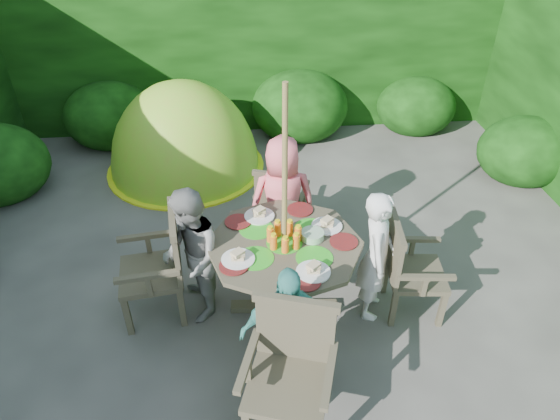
{
  "coord_description": "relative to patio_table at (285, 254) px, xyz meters",
  "views": [
    {
      "loc": [
        -0.34,
        -3.62,
        3.43
      ],
      "look_at": [
        -0.0,
        0.06,
        0.85
      ],
      "focal_mm": 32.0,
      "sensor_mm": 36.0,
      "label": 1
    }
  ],
  "objects": [
    {
      "name": "ground",
      "position": [
        -0.0,
        0.34,
        -0.66
      ],
      "size": [
        60.0,
        60.0,
        0.0
      ],
      "primitive_type": "plane",
      "color": "#43413C",
      "rests_on": "ground"
    },
    {
      "name": "hedge_enclosure",
      "position": [
        -0.0,
        1.67,
        0.59
      ],
      "size": [
        9.0,
        9.0,
        2.5
      ],
      "color": "black",
      "rests_on": "ground"
    },
    {
      "name": "patio_table",
      "position": [
        0.0,
        0.0,
        0.0
      ],
      "size": [
        1.46,
        1.46,
        0.95
      ],
      "rotation": [
        0.0,
        0.0,
        -0.08
      ],
      "color": "#3B3526",
      "rests_on": "ground"
    },
    {
      "name": "parasol_pole",
      "position": [
        -0.0,
        -0.0,
        0.44
      ],
      "size": [
        0.05,
        0.05,
        2.2
      ],
      "primitive_type": "cylinder",
      "rotation": [
        0.0,
        0.0,
        -0.08
      ],
      "color": "olive",
      "rests_on": "ground"
    },
    {
      "name": "garden_chair_right",
      "position": [
        1.09,
        -0.08,
        -0.17
      ],
      "size": [
        0.55,
        0.6,
        0.92
      ],
      "rotation": [
        0.0,
        0.0,
        1.47
      ],
      "color": "#3B3526",
      "rests_on": "ground"
    },
    {
      "name": "garden_chair_left",
      "position": [
        -1.09,
        0.1,
        -0.13
      ],
      "size": [
        0.61,
        0.66,
        1.0
      ],
      "rotation": [
        0.0,
        0.0,
        -1.44
      ],
      "color": "#3B3526",
      "rests_on": "ground"
    },
    {
      "name": "garden_chair_back",
      "position": [
        0.06,
        1.1,
        -0.2
      ],
      "size": [
        0.64,
        0.6,
        0.86
      ],
      "rotation": [
        0.0,
        0.0,
        2.81
      ],
      "color": "#3B3526",
      "rests_on": "ground"
    },
    {
      "name": "garden_chair_front",
      "position": [
        -0.07,
        -1.09,
        -0.12
      ],
      "size": [
        0.74,
        0.69,
        1.01
      ],
      "rotation": [
        0.0,
        0.0,
        -0.31
      ],
      "color": "#3B3526",
      "rests_on": "ground"
    },
    {
      "name": "child_right",
      "position": [
        0.79,
        -0.06,
        -0.03
      ],
      "size": [
        0.42,
        0.53,
        1.27
      ],
      "primitive_type": "imported",
      "rotation": [
        0.0,
        0.0,
        1.3
      ],
      "color": "white",
      "rests_on": "ground"
    },
    {
      "name": "child_left",
      "position": [
        -0.8,
        0.06,
        -0.02
      ],
      "size": [
        0.59,
        0.7,
        1.29
      ],
      "primitive_type": "imported",
      "rotation": [
        0.0,
        0.0,
        -1.4
      ],
      "color": "gray",
      "rests_on": "ground"
    },
    {
      "name": "child_back",
      "position": [
        0.06,
        0.8,
        0.02
      ],
      "size": [
        0.69,
        0.46,
        1.36
      ],
      "primitive_type": "imported",
      "rotation": [
        0.0,
        0.0,
        3.19
      ],
      "color": "#FF6975",
      "rests_on": "ground"
    },
    {
      "name": "child_front",
      "position": [
        -0.07,
        -0.8,
        -0.07
      ],
      "size": [
        0.71,
        0.32,
        1.19
      ],
      "primitive_type": "imported",
      "rotation": [
        0.0,
        0.0,
        0.05
      ],
      "color": "teal",
      "rests_on": "ground"
    },
    {
      "name": "dome_tent",
      "position": [
        -1.08,
        2.73,
        -0.66
      ],
      "size": [
        2.4,
        2.4,
        2.41
      ],
      "rotation": [
        0.0,
        0.0,
        -0.25
      ],
      "color": "#89DD2A",
      "rests_on": "ground"
    }
  ]
}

